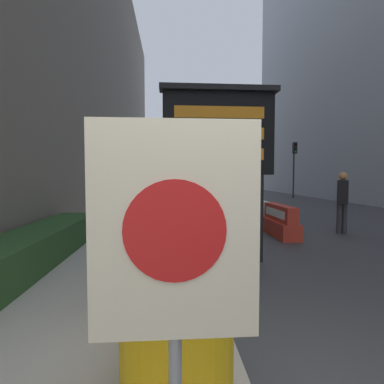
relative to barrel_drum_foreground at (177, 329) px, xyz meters
The scene contains 15 objects.
building_left_facade 12.37m from the barrel_drum_foreground, 108.90° to the left, with size 0.40×50.40×15.82m.
hedge_strip 3.55m from the barrel_drum_foreground, 133.31° to the left, with size 0.90×6.93×0.58m.
barrel_drum_foreground is the anchor object (origin of this frame).
barrel_drum_middle 1.12m from the barrel_drum_foreground, 93.01° to the left, with size 0.83×0.83×0.93m.
warning_sign 1.07m from the barrel_drum_foreground, 91.73° to the right, with size 0.74×0.08×1.79m.
message_board 4.21m from the barrel_drum_foreground, 76.41° to the left, with size 2.24×0.36×3.37m.
jersey_barrier_red_striped 6.85m from the barrel_drum_foreground, 63.51° to the left, with size 0.52×1.81×0.87m.
jersey_barrier_white 8.85m from the barrel_drum_foreground, 69.81° to the left, with size 0.61×1.81×0.83m.
jersey_barrier_orange_far 10.78m from the barrel_drum_foreground, 73.55° to the left, with size 0.63×1.90×0.81m.
jersey_barrier_orange_near 12.88m from the barrel_drum_foreground, 76.29° to the left, with size 0.53×1.74×0.89m.
traffic_cone_near 7.89m from the barrel_drum_foreground, 65.55° to the left, with size 0.44×0.44×0.78m.
traffic_cone_mid 13.60m from the barrel_drum_foreground, 72.25° to the left, with size 0.37×0.37×0.67m.
traffic_light_near_curb 18.33m from the barrel_drum_foreground, 86.64° to the left, with size 0.28×0.45×4.51m.
traffic_light_far_side 22.26m from the barrel_drum_foreground, 64.99° to the left, with size 0.28×0.45×4.21m.
pedestrian_worker 8.06m from the barrel_drum_foreground, 51.75° to the left, with size 0.47×0.55×1.80m.
Camera 1 is at (-0.59, -1.69, 1.69)m, focal length 28.00 mm.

